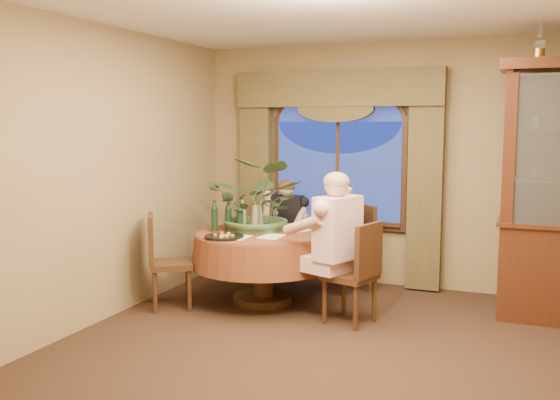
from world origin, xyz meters
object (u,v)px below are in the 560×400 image
at_px(person_scarf, 343,237).
at_px(centerpiece_plant, 260,169).
at_px(wine_bottle_1, 240,217).
at_px(wine_bottle_4, 242,213).
at_px(oil_lamp_left, 540,41).
at_px(person_pink, 338,248).
at_px(wine_bottle_2, 214,216).
at_px(chair_right, 350,273).
at_px(wine_bottle_3, 242,215).
at_px(wine_bottle_5, 229,213).
at_px(chair_back_right, 349,249).
at_px(chair_back, 285,240).
at_px(stoneware_vase, 257,218).
at_px(chair_front_left, 171,262).
at_px(person_back, 287,230).
at_px(olive_bowl, 268,231).
at_px(dining_table, 262,268).
at_px(wine_bottle_0, 228,216).

xyz_separation_m(person_scarf, centerpiece_plant, (-0.76, -0.50, 0.77)).
xyz_separation_m(wine_bottle_1, wine_bottle_4, (-0.11, 0.26, 0.00)).
distance_m(oil_lamp_left, person_pink, 2.68).
height_order(wine_bottle_1, wine_bottle_2, same).
distance_m(chair_right, wine_bottle_1, 1.33).
height_order(wine_bottle_3, wine_bottle_5, same).
relative_size(chair_back_right, chair_back, 1.00).
distance_m(wine_bottle_2, wine_bottle_5, 0.26).
distance_m(chair_right, stoneware_vase, 1.30).
height_order(chair_back, chair_front_left, same).
bearing_deg(wine_bottle_4, wine_bottle_3, -61.78).
height_order(chair_back_right, person_pink, person_pink).
xyz_separation_m(person_pink, wine_bottle_2, (-1.42, 0.24, 0.20)).
bearing_deg(chair_back_right, chair_back, 25.74).
xyz_separation_m(person_back, olive_bowl, (0.18, -1.01, 0.16)).
xyz_separation_m(chair_front_left, centerpiece_plant, (0.71, 0.65, 0.92)).
distance_m(person_pink, wine_bottle_3, 1.24).
xyz_separation_m(person_scarf, wine_bottle_1, (-0.89, -0.73, 0.28)).
relative_size(chair_front_left, person_back, 0.79).
height_order(dining_table, wine_bottle_1, wine_bottle_1).
distance_m(person_pink, wine_bottle_1, 1.18).
bearing_deg(person_pink, wine_bottle_5, 91.45).
bearing_deg(person_pink, wine_bottle_0, 98.16).
height_order(dining_table, chair_front_left, chair_front_left).
xyz_separation_m(chair_front_left, wine_bottle_0, (0.43, 0.45, 0.44)).
xyz_separation_m(dining_table, olive_bowl, (0.07, -0.02, 0.40)).
bearing_deg(person_back, chair_back_right, 160.37).
height_order(chair_front_left, wine_bottle_0, wine_bottle_0).
height_order(chair_back_right, stoneware_vase, stoneware_vase).
relative_size(person_scarf, stoneware_vase, 4.96).
height_order(chair_back_right, chair_front_left, same).
bearing_deg(wine_bottle_1, wine_bottle_2, -174.06).
bearing_deg(stoneware_vase, person_scarf, 32.10).
relative_size(chair_back, person_scarf, 0.75).
relative_size(olive_bowl, wine_bottle_4, 0.45).
bearing_deg(wine_bottle_3, dining_table, -4.97).
relative_size(oil_lamp_left, chair_right, 0.35).
relative_size(chair_back, wine_bottle_1, 2.91).
relative_size(chair_right, stoneware_vase, 3.74).
xyz_separation_m(chair_back_right, stoneware_vase, (-0.84, -0.66, 0.40)).
bearing_deg(wine_bottle_1, olive_bowl, 13.77).
distance_m(chair_back_right, olive_bowl, 1.08).
xyz_separation_m(dining_table, person_back, (-0.11, 0.99, 0.23)).
height_order(person_pink, centerpiece_plant, centerpiece_plant).
xyz_separation_m(chair_right, wine_bottle_1, (-1.24, 0.21, 0.44)).
bearing_deg(person_pink, chair_back, 58.91).
distance_m(wine_bottle_0, wine_bottle_5, 0.22).
relative_size(dining_table, olive_bowl, 10.11).
xyz_separation_m(person_pink, olive_bowl, (-0.86, 0.34, 0.05)).
height_order(olive_bowl, wine_bottle_2, wine_bottle_2).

